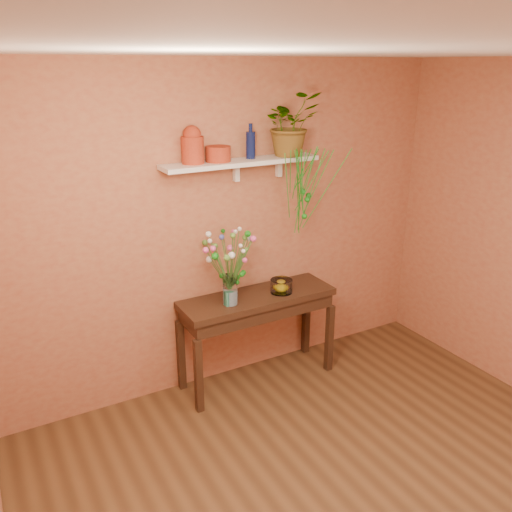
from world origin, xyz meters
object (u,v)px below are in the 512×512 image
glass_bowl (281,286)px  bouquet (230,253)px  sideboard (257,308)px  glass_vase (230,292)px  blue_bottle (251,144)px  terracotta_jug (193,146)px  spider_plant (290,124)px

glass_bowl → bouquet: bearing=-179.4°
sideboard → glass_vase: 0.36m
blue_bottle → glass_vase: 1.18m
glass_bowl → blue_bottle: bearing=138.5°
glass_bowl → terracotta_jug: bearing=165.1°
sideboard → terracotta_jug: (-0.48, 0.13, 1.38)m
blue_bottle → spider_plant: (0.34, -0.03, 0.14)m
sideboard → glass_bowl: bearing=-13.0°
glass_vase → glass_bowl: (0.48, -0.00, -0.05)m
glass_vase → bouquet: bearing=-106.2°
terracotta_jug → glass_bowl: terracotta_jug is taller
sideboard → bouquet: bouquet is taller
spider_plant → glass_bowl: spider_plant is taller
sideboard → glass_bowl: 0.27m
sideboard → glass_bowl: size_ratio=7.07×
bouquet → glass_bowl: 0.62m
sideboard → bouquet: bearing=-169.4°
sideboard → blue_bottle: 1.36m
bouquet → glass_bowl: bouquet is taller
glass_vase → sideboard: bearing=9.6°
bouquet → terracotta_jug: bearing=136.8°
terracotta_jug → glass_vase: (0.20, -0.18, -1.16)m
bouquet → glass_bowl: (0.49, 0.00, -0.38)m
spider_plant → glass_bowl: (-0.15, -0.14, -1.33)m
blue_bottle → glass_vase: blue_bottle is taller
glass_bowl → glass_vase: bearing=180.0°
bouquet → sideboard: bearing=10.6°
glass_vase → spider_plant: bearing=12.6°
glass_bowl → sideboard: bearing=167.0°
sideboard → blue_bottle: size_ratio=4.90×
terracotta_jug → glass_bowl: size_ratio=1.49×
blue_bottle → bouquet: size_ratio=0.54×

